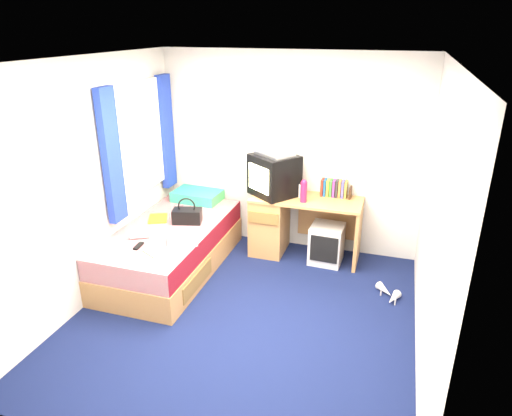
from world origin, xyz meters
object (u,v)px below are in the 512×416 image
(handbag, at_px, (187,215))
(water_bottle, at_px, (139,235))
(pink_water_bottle, at_px, (304,192))
(aerosol_can, at_px, (300,191))
(picture_frame, at_px, (350,193))
(white_heels, at_px, (389,294))
(storage_cube, at_px, (327,244))
(colour_swatch_fan, at_px, (151,254))
(crt_tv, at_px, (274,175))
(towel, at_px, (183,237))
(vcr, at_px, (275,152))
(pillow, at_px, (197,196))
(remote_control, at_px, (139,246))
(bed, at_px, (172,248))
(desk, at_px, (284,222))
(magazine, at_px, (158,218))

(handbag, relative_size, water_bottle, 1.80)
(pink_water_bottle, bearing_deg, aerosol_can, 116.24)
(picture_frame, distance_m, white_heels, 1.27)
(storage_cube, distance_m, handbag, 1.68)
(colour_swatch_fan, relative_size, white_heels, 0.60)
(pink_water_bottle, xyz_separation_m, colour_swatch_fan, (-1.25, -1.33, -0.32))
(aerosol_can, bearing_deg, crt_tv, 179.28)
(colour_swatch_fan, bearing_deg, towel, 62.06)
(crt_tv, height_order, picture_frame, crt_tv)
(vcr, bearing_deg, picture_frame, 44.50)
(vcr, relative_size, white_heels, 1.15)
(colour_swatch_fan, bearing_deg, white_heels, 18.83)
(pillow, height_order, colour_swatch_fan, pillow)
(water_bottle, bearing_deg, storage_cube, 30.76)
(towel, xyz_separation_m, white_heels, (2.12, 0.43, -0.55))
(towel, height_order, water_bottle, towel)
(pillow, height_order, picture_frame, picture_frame)
(pink_water_bottle, bearing_deg, towel, -137.35)
(water_bottle, distance_m, remote_control, 0.20)
(bed, distance_m, white_heels, 2.45)
(desk, height_order, magazine, desk)
(pillow, height_order, magazine, pillow)
(vcr, xyz_separation_m, towel, (-0.67, -1.11, -0.69))
(pillow, height_order, pink_water_bottle, pink_water_bottle)
(pillow, xyz_separation_m, remote_control, (-0.03, -1.39, -0.06))
(bed, bearing_deg, storage_cube, 23.10)
(remote_control, bearing_deg, desk, 43.77)
(picture_frame, bearing_deg, pillow, -174.09)
(magazine, bearing_deg, desk, 25.99)
(magazine, bearing_deg, white_heels, -0.40)
(magazine, distance_m, water_bottle, 0.53)
(bed, height_order, pink_water_bottle, pink_water_bottle)
(bed, height_order, handbag, handbag)
(bed, xyz_separation_m, storage_cube, (1.67, 0.71, -0.03))
(picture_frame, distance_m, handbag, 1.92)
(storage_cube, distance_m, colour_swatch_fan, 2.09)
(storage_cube, xyz_separation_m, aerosol_can, (-0.36, 0.09, 0.60))
(vcr, height_order, pink_water_bottle, vcr)
(picture_frame, distance_m, towel, 2.02)
(pillow, bearing_deg, picture_frame, 3.54)
(magazine, xyz_separation_m, remote_control, (0.16, -0.70, 0.00))
(storage_cube, xyz_separation_m, towel, (-1.36, -1.02, 0.36))
(crt_tv, bearing_deg, desk, 36.25)
(handbag, xyz_separation_m, white_heels, (2.30, -0.03, -0.59))
(crt_tv, relative_size, colour_swatch_fan, 3.02)
(aerosol_can, bearing_deg, magazine, -157.06)
(vcr, bearing_deg, handbag, -107.37)
(pillow, xyz_separation_m, towel, (0.36, -1.14, -0.01))
(water_bottle, bearing_deg, picture_frame, 33.09)
(picture_frame, relative_size, pink_water_bottle, 0.58)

